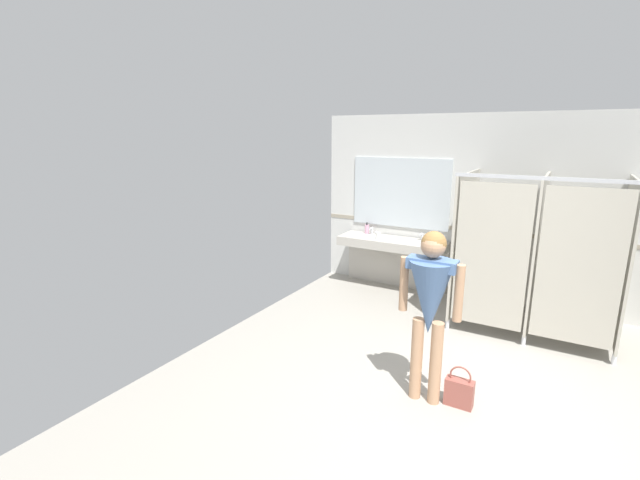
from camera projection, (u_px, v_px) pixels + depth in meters
name	position (u px, v px, depth m)	size (l,w,h in m)	color
ground_plane	(461.00, 429.00, 3.77)	(6.05, 6.93, 0.10)	#9E998E
wall_back	(521.00, 212.00, 6.14)	(6.05, 0.12, 2.73)	silver
wall_back_tile_band	(518.00, 235.00, 6.16)	(6.05, 0.01, 0.06)	#9E937F
vanity_counter	(393.00, 251.00, 6.96)	(1.69, 0.55, 0.94)	#B2ADA3
mirror_panel	(400.00, 193.00, 6.90)	(1.59, 0.02, 1.09)	silver
bathroom_stalls	(536.00, 252.00, 5.28)	(1.86, 1.35, 2.00)	#B2AD9E
person_standing	(430.00, 297.00, 3.87)	(0.57, 0.40, 1.63)	tan
handbag	(459.00, 392.00, 3.98)	(0.25, 0.11, 0.40)	#934C42
soap_dispenser	(367.00, 229.00, 7.20)	(0.07, 0.07, 0.18)	#D899B2
paper_cup	(378.00, 236.00, 6.82)	(0.07, 0.07, 0.11)	white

